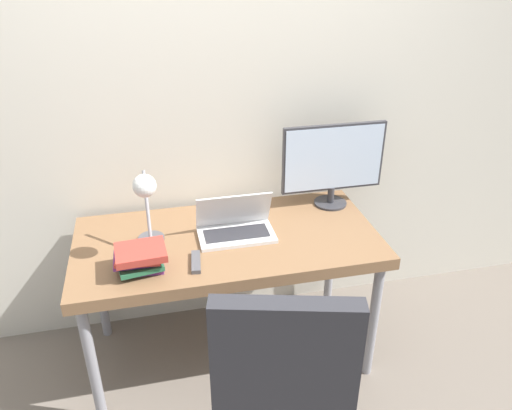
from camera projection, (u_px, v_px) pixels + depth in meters
The scene contains 9 objects.
ground_plane at pixel (244, 403), 2.49m from camera, with size 12.00×12.00×0.00m, color #70665B.
wall_back at pixel (210, 103), 2.56m from camera, with size 8.00×0.05×2.60m.
desk at pixel (228, 248), 2.48m from camera, with size 1.48×0.73×0.75m.
laptop at pixel (235, 227), 2.44m from camera, with size 0.37×0.21×0.21m.
monitor at pixel (333, 161), 2.64m from camera, with size 0.56×0.18×0.46m.
desk_lamp at pixel (146, 199), 2.17m from camera, with size 0.13×0.28×0.42m.
office_chair at pixel (282, 400), 1.77m from camera, with size 0.59×0.60×1.13m.
book_stack at pixel (140, 258), 2.17m from camera, with size 0.23×0.19×0.11m.
tv_remote at pixel (196, 262), 2.24m from camera, with size 0.06×0.17×0.02m.
Camera 1 is at (-0.33, -1.70, 2.04)m, focal length 35.00 mm.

